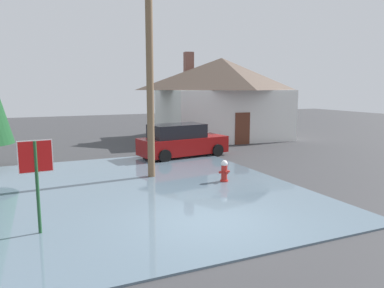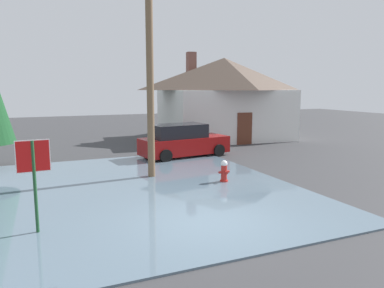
% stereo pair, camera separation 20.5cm
% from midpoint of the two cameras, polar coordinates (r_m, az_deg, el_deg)
% --- Properties ---
extents(ground_plane, '(80.00, 80.00, 0.10)m').
position_cam_midpoint_polar(ground_plane, '(10.10, 2.51, -12.29)').
color(ground_plane, '#38383A').
extents(flood_puddle, '(10.16, 12.16, 0.05)m').
position_cam_midpoint_polar(flood_puddle, '(13.31, -7.52, -6.79)').
color(flood_puddle, slate).
rests_on(flood_puddle, ground).
extents(lane_stop_bar, '(3.20, 0.54, 0.01)m').
position_cam_midpoint_polar(lane_stop_bar, '(9.12, 9.61, -14.41)').
color(lane_stop_bar, silver).
rests_on(lane_stop_bar, ground).
extents(stop_sign_near, '(0.78, 0.08, 2.34)m').
position_cam_midpoint_polar(stop_sign_near, '(9.62, -23.34, -3.36)').
color(stop_sign_near, '#1E4C28').
rests_on(stop_sign_near, ground).
extents(fire_hydrant, '(0.43, 0.37, 0.86)m').
position_cam_midpoint_polar(fire_hydrant, '(14.05, 4.55, -4.25)').
color(fire_hydrant, '#AD231E').
rests_on(fire_hydrant, ground).
extents(utility_pole, '(1.60, 0.28, 8.56)m').
position_cam_midpoint_polar(utility_pole, '(14.57, -6.91, 12.15)').
color(utility_pole, brown).
rests_on(utility_pole, ground).
extents(house, '(9.28, 8.02, 6.01)m').
position_cam_midpoint_polar(house, '(26.42, 4.27, 7.23)').
color(house, silver).
rests_on(house, ground).
extents(parked_car, '(4.75, 2.45, 1.71)m').
position_cam_midpoint_polar(parked_car, '(19.10, -1.94, 0.41)').
color(parked_car, maroon).
rests_on(parked_car, ground).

